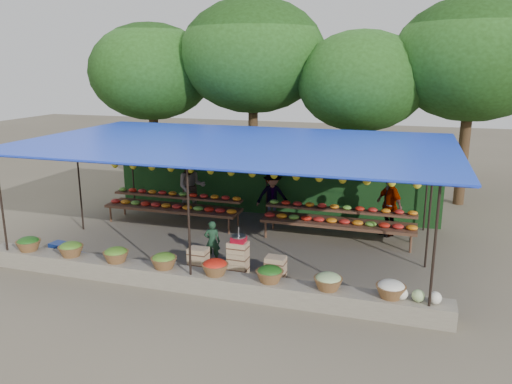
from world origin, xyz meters
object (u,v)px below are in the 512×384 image
(blue_crate_back, at_px, (60,248))
(crate_counter, at_px, (237,261))
(blue_crate_front, at_px, (78,261))
(weighing_scale, at_px, (239,239))
(vendor_seated, at_px, (212,242))

(blue_crate_back, bearing_deg, crate_counter, 9.74)
(blue_crate_front, xyz_separation_m, blue_crate_back, (-1.03, 0.66, -0.02))
(crate_counter, height_order, weighing_scale, weighing_scale)
(crate_counter, relative_size, vendor_seated, 2.22)
(vendor_seated, distance_m, blue_crate_back, 4.03)
(blue_crate_front, bearing_deg, blue_crate_back, 162.87)
(weighing_scale, relative_size, blue_crate_back, 0.76)
(crate_counter, xyz_separation_m, weighing_scale, (0.05, 0.00, 0.55))
(vendor_seated, xyz_separation_m, blue_crate_back, (-3.96, -0.63, -0.39))
(vendor_seated, bearing_deg, weighing_scale, 133.58)
(blue_crate_back, bearing_deg, vendor_seated, 16.78)
(vendor_seated, bearing_deg, crate_counter, 132.19)
(blue_crate_back, bearing_deg, blue_crate_front, -24.91)
(vendor_seated, height_order, blue_crate_back, vendor_seated)
(crate_counter, relative_size, blue_crate_back, 4.96)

